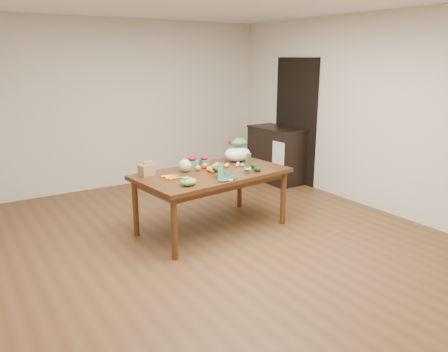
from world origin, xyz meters
TOP-DOWN VIEW (x-y plane):
  - floor at (0.00, 0.00)m, footprint 6.00×6.00m
  - room_walls at (0.00, 0.00)m, footprint 5.02×6.02m
  - dining_table at (0.12, 0.45)m, footprint 1.93×1.21m
  - doorway_dark at (2.48, 1.60)m, footprint 0.02×1.00m
  - cabinet at (2.22, 1.78)m, footprint 0.52×1.02m
  - dish_towel at (1.96, 1.40)m, footprint 0.02×0.28m
  - paper_bag at (-0.62, 0.71)m, footprint 0.24×0.21m
  - cabbage at (-0.16, 0.62)m, footprint 0.16×0.16m
  - strawberry_basket_a at (0.05, 0.82)m, footprint 0.13×0.13m
  - strawberry_basket_b at (0.24, 0.82)m, footprint 0.11×0.11m
  - orange_a at (-0.00, 0.57)m, footprint 0.07×0.07m
  - orange_b at (0.13, 0.63)m, footprint 0.07×0.07m
  - orange_c at (0.26, 0.54)m, footprint 0.08×0.08m
  - mandarin_cluster at (0.15, 0.44)m, footprint 0.20×0.20m
  - carrots at (-0.41, 0.46)m, footprint 0.24×0.24m
  - snap_pea_bag at (-0.40, 0.07)m, footprint 0.19×0.14m
  - kale_bunch at (0.07, 0.06)m, footprint 0.36×0.43m
  - asparagus_bundle at (0.44, 0.14)m, footprint 0.09×0.12m
  - potato_a at (0.38, 0.53)m, footprint 0.06×0.05m
  - potato_b at (0.52, 0.48)m, footprint 0.05×0.04m
  - potato_c at (0.57, 0.54)m, footprint 0.05×0.05m
  - potato_d at (0.41, 0.55)m, footprint 0.06×0.05m
  - potato_e at (0.58, 0.45)m, footprint 0.05×0.04m
  - avocado_a at (0.59, 0.14)m, footprint 0.10×0.12m
  - avocado_b at (0.66, 0.30)m, footprint 0.10×0.12m
  - salad_bag at (0.70, 0.74)m, footprint 0.39×0.31m

SIDE VIEW (x-z plane):
  - floor at x=0.00m, z-range 0.00..0.00m
  - dining_table at x=0.12m, z-range 0.00..0.75m
  - cabinet at x=2.22m, z-range 0.00..0.94m
  - dish_towel at x=1.96m, z-range 0.33..0.78m
  - carrots at x=-0.41m, z-range 0.75..0.78m
  - potato_b at x=0.52m, z-range 0.75..0.79m
  - potato_e at x=0.58m, z-range 0.75..0.79m
  - potato_c at x=0.57m, z-range 0.75..0.79m
  - potato_a at x=0.38m, z-range 0.75..0.80m
  - potato_d at x=0.41m, z-range 0.75..0.80m
  - avocado_a at x=0.59m, z-range 0.75..0.82m
  - avocado_b at x=0.66m, z-range 0.75..0.82m
  - orange_a at x=0.00m, z-range 0.75..0.82m
  - orange_b at x=0.13m, z-range 0.75..0.82m
  - orange_c at x=0.26m, z-range 0.75..0.83m
  - snap_pea_bag at x=-0.40m, z-range 0.75..0.84m
  - strawberry_basket_b at x=0.24m, z-range 0.75..0.84m
  - mandarin_cluster at x=0.15m, z-range 0.75..0.84m
  - strawberry_basket_a at x=0.05m, z-range 0.75..0.85m
  - cabbage at x=-0.16m, z-range 0.75..0.91m
  - paper_bag at x=-0.62m, z-range 0.75..0.91m
  - kale_bunch at x=0.07m, z-range 0.75..0.91m
  - asparagus_bundle at x=0.44m, z-range 0.75..1.00m
  - salad_bag at x=0.70m, z-range 0.75..1.03m
  - doorway_dark at x=2.48m, z-range 0.00..2.10m
  - room_walls at x=0.00m, z-range 0.00..2.70m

